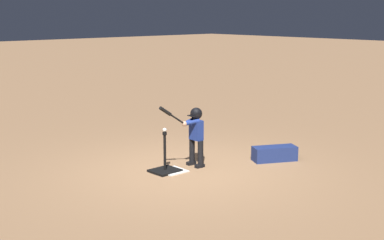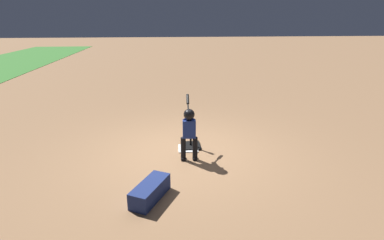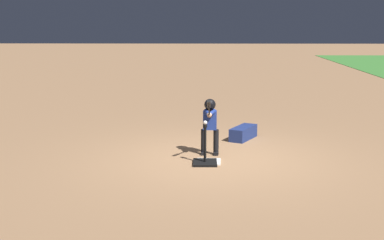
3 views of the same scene
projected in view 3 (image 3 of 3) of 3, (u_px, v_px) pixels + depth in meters
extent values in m
plane|color=#99704C|center=(216.00, 159.00, 10.09)|extent=(90.00, 90.00, 0.00)
cube|color=white|center=(209.00, 161.00, 9.91)|extent=(0.46, 0.46, 0.02)
cube|color=black|center=(205.00, 163.00, 9.80)|extent=(0.49, 0.44, 0.04)
cylinder|color=black|center=(205.00, 145.00, 9.74)|extent=(0.05, 0.05, 0.64)
cylinder|color=black|center=(205.00, 126.00, 9.67)|extent=(0.08, 0.08, 0.05)
cylinder|color=black|center=(216.00, 142.00, 10.41)|extent=(0.11, 0.11, 0.50)
cube|color=black|center=(216.00, 153.00, 10.43)|extent=(0.18, 0.10, 0.06)
cylinder|color=black|center=(204.00, 142.00, 10.42)|extent=(0.11, 0.11, 0.50)
cube|color=black|center=(204.00, 153.00, 10.45)|extent=(0.18, 0.10, 0.06)
cube|color=navy|center=(210.00, 120.00, 10.33)|extent=(0.15, 0.27, 0.37)
sphere|color=tan|center=(210.00, 105.00, 10.28)|extent=(0.19, 0.19, 0.19)
sphere|color=black|center=(210.00, 105.00, 10.28)|extent=(0.22, 0.22, 0.22)
cube|color=black|center=(210.00, 107.00, 10.19)|extent=(0.12, 0.17, 0.01)
cylinder|color=navy|center=(212.00, 113.00, 10.16)|extent=(0.31, 0.17, 0.11)
cylinder|color=navy|center=(207.00, 113.00, 10.17)|extent=(0.31, 0.15, 0.11)
sphere|color=tan|center=(209.00, 115.00, 10.03)|extent=(0.10, 0.10, 0.10)
cylinder|color=black|center=(209.00, 108.00, 9.75)|extent=(0.54, 0.06, 0.37)
cylinder|color=black|center=(209.00, 104.00, 9.56)|extent=(0.26, 0.07, 0.20)
cylinder|color=black|center=(209.00, 115.00, 10.05)|extent=(0.04, 0.05, 0.05)
sphere|color=white|center=(205.00, 123.00, 9.66)|extent=(0.07, 0.07, 0.07)
cube|color=navy|center=(243.00, 133.00, 11.75)|extent=(0.89, 0.68, 0.28)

